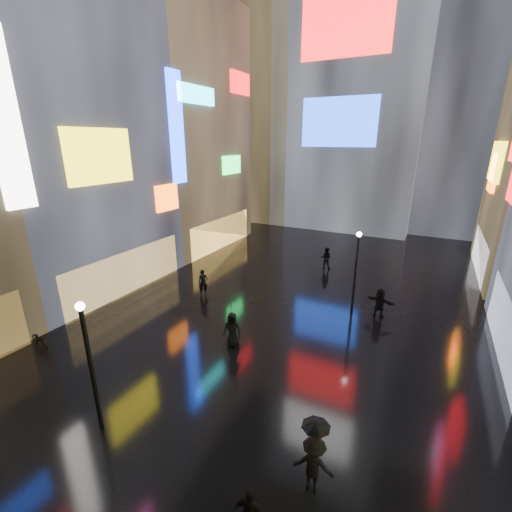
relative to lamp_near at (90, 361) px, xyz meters
The scene contains 16 objects.
ground 15.81m from the lamp_near, 80.07° to the left, with size 140.00×140.00×0.00m, color black.
building_left_mid 18.57m from the lamp_near, 145.03° to the left, with size 10.28×12.70×24.00m.
building_left_far 26.37m from the lamp_near, 121.99° to the left, with size 10.28×12.00×22.00m.
tower_main 43.23m from the lamp_near, 90.47° to the left, with size 16.00×14.20×42.00m.
tower_flank_right 45.16m from the lamp_near, 74.21° to the left, with size 12.00×12.00×34.00m, color black.
tower_flank_left 40.25m from the lamp_near, 106.89° to the left, with size 10.00×10.00×26.00m, color black.
lamp_near is the anchor object (origin of this frame).
lamp_far 14.71m from the lamp_near, 64.93° to the left, with size 0.30×0.30×5.20m.
pedestrian_2 8.04m from the lamp_near, 10.18° to the left, with size 1.23×0.71×1.91m, color black.
pedestrian_4 7.29m from the lamp_near, 77.29° to the left, with size 0.93×0.61×1.91m, color black.
pedestrian_5 15.82m from the lamp_near, 60.26° to the left, with size 1.70×0.54×1.83m, color black.
pedestrian_6 12.01m from the lamp_near, 107.15° to the left, with size 0.66×0.43×1.82m, color black.
pedestrian_7 20.47m from the lamp_near, 82.84° to the left, with size 0.89×0.69×1.83m, color black.
umbrella_1 7.82m from the lamp_near, 10.18° to the left, with size 0.81×0.81×0.71m, color black.
umbrella_2 7.04m from the lamp_near, 77.29° to the left, with size 0.99×1.01×0.91m, color black.
bicycle 7.99m from the lamp_near, 163.08° to the left, with size 0.58×1.65×0.87m, color black.
Camera 1 is at (7.00, -1.55, 10.16)m, focal length 24.00 mm.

